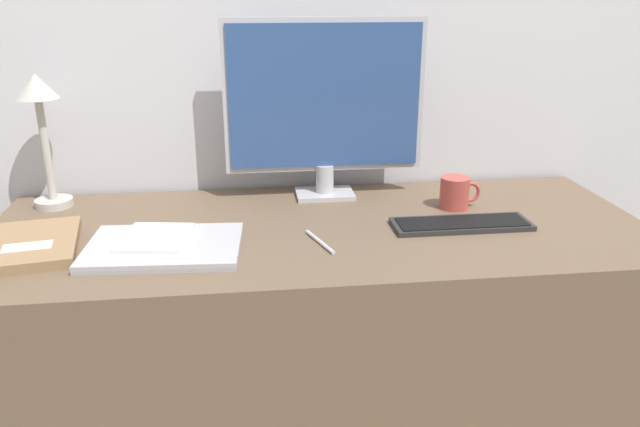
{
  "coord_description": "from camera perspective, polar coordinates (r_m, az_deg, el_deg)",
  "views": [
    {
      "loc": [
        -0.17,
        -1.17,
        1.27
      ],
      "look_at": [
        -0.01,
        0.14,
        0.8
      ],
      "focal_mm": 35.0,
      "sensor_mm": 36.0,
      "label": 1
    }
  ],
  "objects": [
    {
      "name": "desk_lamp",
      "position": [
        1.71,
        -24.16,
        8.1
      ],
      "size": [
        0.1,
        0.1,
        0.34
      ],
      "color": "#BCB7AD",
      "rests_on": "desk"
    },
    {
      "name": "laptop",
      "position": [
        1.39,
        -14.06,
        -2.99
      ],
      "size": [
        0.34,
        0.25,
        0.02
      ],
      "color": "#A3A3A8",
      "rests_on": "desk"
    },
    {
      "name": "coffee_mug",
      "position": [
        1.64,
        12.28,
        1.88
      ],
      "size": [
        0.11,
        0.07,
        0.08
      ],
      "color": "#B7473D",
      "rests_on": "desk"
    },
    {
      "name": "notebook",
      "position": [
        1.49,
        -24.71,
        -2.6
      ],
      "size": [
        0.22,
        0.29,
        0.02
      ],
      "color": "#93704C",
      "rests_on": "desk"
    },
    {
      "name": "monitor",
      "position": [
        1.65,
        0.44,
        10.03
      ],
      "size": [
        0.53,
        0.11,
        0.47
      ],
      "color": "#B7B7BC",
      "rests_on": "desk"
    },
    {
      "name": "ereader",
      "position": [
        1.41,
        -14.84,
        -2.14
      ],
      "size": [
        0.16,
        0.18,
        0.01
      ],
      "color": "white",
      "rests_on": "laptop"
    },
    {
      "name": "keyboard",
      "position": [
        1.52,
        12.8,
        -0.94
      ],
      "size": [
        0.33,
        0.11,
        0.01
      ],
      "color": "#282828",
      "rests_on": "desk"
    },
    {
      "name": "pen",
      "position": [
        1.39,
        -0.01,
        -2.6
      ],
      "size": [
        0.05,
        0.13,
        0.01
      ],
      "color": "silver",
      "rests_on": "desk"
    },
    {
      "name": "desk",
      "position": [
        1.66,
        -0.01,
        -13.11
      ],
      "size": [
        1.58,
        0.64,
        0.74
      ],
      "color": "brown",
      "rests_on": "ground_plane"
    },
    {
      "name": "wall_back",
      "position": [
        1.75,
        -1.55,
        17.55
      ],
      "size": [
        3.6,
        0.05,
        2.4
      ],
      "color": "silver",
      "rests_on": "ground_plane"
    }
  ]
}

